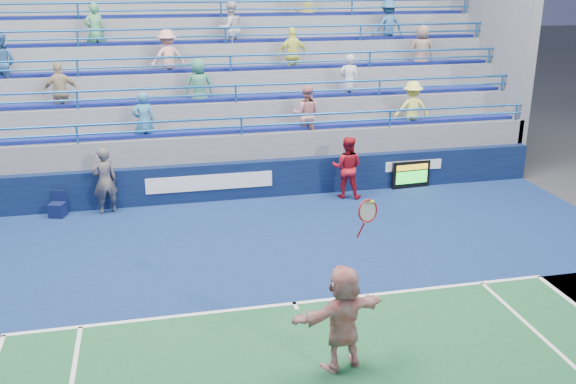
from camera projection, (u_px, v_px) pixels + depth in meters
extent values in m
plane|color=#333538|center=(294.00, 304.00, 12.81)|extent=(120.00, 120.00, 0.00)
cube|color=navy|center=(273.00, 258.00, 14.83)|extent=(18.00, 8.40, 0.02)
cube|color=white|center=(294.00, 303.00, 12.80)|extent=(11.00, 0.10, 0.01)
cube|color=white|center=(295.00, 306.00, 12.71)|extent=(0.08, 0.30, 0.01)
cube|color=#091234|center=(244.00, 180.00, 18.62)|extent=(18.00, 0.30, 1.10)
cube|color=white|center=(210.00, 182.00, 18.25)|extent=(3.60, 0.02, 0.45)
cube|color=white|center=(414.00, 165.00, 19.49)|extent=(1.80, 0.02, 0.30)
cube|color=slate|center=(230.00, 153.00, 21.34)|extent=(18.00, 5.60, 1.10)
cube|color=slate|center=(230.00, 142.00, 21.22)|extent=(18.00, 5.60, 1.85)
cube|color=navy|center=(240.00, 130.00, 18.73)|extent=(17.40, 0.45, 0.10)
cylinder|color=#1B5796|center=(241.00, 118.00, 18.22)|extent=(18.00, 0.07, 0.07)
cube|color=slate|center=(228.00, 128.00, 21.56)|extent=(18.00, 4.60, 2.60)
cube|color=navy|center=(234.00, 98.00, 19.41)|extent=(17.40, 0.45, 0.10)
cylinder|color=#1B5796|center=(236.00, 86.00, 18.89)|extent=(18.00, 0.07, 0.07)
cube|color=slate|center=(225.00, 114.00, 21.90)|extent=(18.00, 3.60, 3.35)
cube|color=navy|center=(229.00, 69.00, 20.09)|extent=(17.40, 0.45, 0.10)
cylinder|color=#1B5796|center=(230.00, 56.00, 19.57)|extent=(18.00, 0.07, 0.07)
cube|color=slate|center=(223.00, 100.00, 22.24)|extent=(18.00, 2.60, 4.10)
cube|color=navy|center=(224.00, 41.00, 20.76)|extent=(17.40, 0.45, 0.10)
cylinder|color=#1B5796|center=(225.00, 28.00, 20.25)|extent=(18.00, 0.07, 0.07)
cube|color=slate|center=(221.00, 87.00, 22.57)|extent=(18.00, 1.60, 4.85)
cube|color=navy|center=(220.00, 15.00, 21.44)|extent=(17.40, 0.45, 0.10)
cylinder|color=#1B5796|center=(221.00, 2.00, 20.93)|extent=(18.00, 0.07, 0.07)
imported|color=gold|center=(308.00, 2.00, 21.94)|extent=(0.95, 0.76, 1.70)
imported|color=silver|center=(349.00, 81.00, 20.03)|extent=(0.69, 0.52, 1.70)
imported|color=#2C5C86|center=(388.00, 26.00, 21.79)|extent=(1.16, 0.75, 1.70)
imported|color=#E9A097|center=(168.00, 58.00, 19.58)|extent=(1.22, 0.88, 1.70)
imported|color=#8E6C5F|center=(422.00, 51.00, 21.29)|extent=(0.89, 0.63, 1.70)
imported|color=#43945C|center=(95.00, 31.00, 19.82)|extent=(0.70, 0.54, 1.70)
imported|color=#D4898A|center=(306.00, 114.00, 19.02)|extent=(0.97, 0.85, 1.70)
imported|color=#35679F|center=(2.00, 63.00, 18.60)|extent=(0.96, 0.84, 1.70)
imported|color=#F9FF63|center=(293.00, 55.00, 20.39)|extent=(1.04, 0.52, 1.70)
imported|color=silver|center=(231.00, 29.00, 20.69)|extent=(0.98, 0.85, 1.70)
imported|color=#3A8064|center=(199.00, 87.00, 19.07)|extent=(0.86, 0.59, 1.70)
imported|color=tan|center=(61.00, 92.00, 18.27)|extent=(1.06, 0.59, 1.70)
imported|color=teal|center=(144.00, 122.00, 18.05)|extent=(0.68, 0.50, 1.70)
imported|color=#FDFB62|center=(412.00, 109.00, 19.71)|extent=(1.15, 0.73, 1.70)
cube|color=black|center=(411.00, 175.00, 19.55)|extent=(1.22, 0.22, 0.84)
cube|color=gold|center=(412.00, 167.00, 19.39)|extent=(1.03, 0.02, 0.17)
cube|color=#19E533|center=(412.00, 177.00, 19.50)|extent=(1.03, 0.02, 0.38)
cube|color=#0C143C|center=(58.00, 210.00, 17.29)|extent=(0.50, 0.50, 0.39)
cube|color=#0C143C|center=(57.00, 196.00, 17.34)|extent=(0.39, 0.16, 0.31)
imported|color=white|center=(343.00, 318.00, 10.50)|extent=(1.80, 0.97, 1.85)
torus|color=#B31816|center=(368.00, 211.00, 9.97)|extent=(0.38, 0.22, 0.37)
cylinder|color=#B31816|center=(361.00, 230.00, 10.05)|extent=(0.08, 0.21, 0.33)
sphere|color=#B5CB2F|center=(372.00, 202.00, 9.88)|extent=(0.07, 0.07, 0.07)
imported|color=#151D3A|center=(105.00, 181.00, 17.33)|extent=(0.78, 0.64, 1.86)
imported|color=#A6121F|center=(347.00, 167.00, 18.56)|extent=(1.09, 0.99, 1.83)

